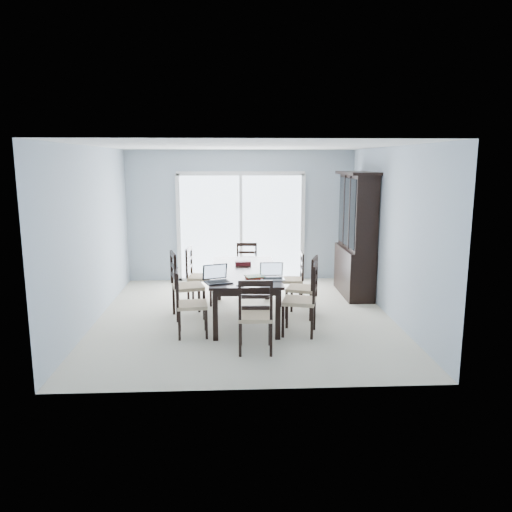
{
  "coord_description": "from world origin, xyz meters",
  "views": [
    {
      "loc": [
        -0.2,
        -7.43,
        2.39
      ],
      "look_at": [
        0.18,
        0.0,
        0.96
      ],
      "focal_mm": 35.0,
      "sensor_mm": 36.0,
      "label": 1
    }
  ],
  "objects_px": {
    "chair_left_mid": "(181,278)",
    "chair_left_near": "(185,296)",
    "chair_right_far": "(296,273)",
    "laptop_silver": "(272,276)",
    "china_hutch": "(356,236)",
    "chair_left_far": "(196,269)",
    "chair_right_mid": "(307,280)",
    "laptop_dark": "(218,279)",
    "chair_right_near": "(307,291)",
    "hot_tub": "(195,250)",
    "chair_end_near": "(255,308)",
    "chair_end_far": "(247,262)",
    "game_box": "(243,263)",
    "cell_phone": "(240,286)",
    "dining_table": "(245,275)"
  },
  "relations": [
    {
      "from": "chair_end_near",
      "to": "cell_phone",
      "type": "xyz_separation_m",
      "value": [
        -0.18,
        0.5,
        0.16
      ]
    },
    {
      "from": "chair_end_near",
      "to": "china_hutch",
      "type": "bearing_deg",
      "value": 57.16
    },
    {
      "from": "cell_phone",
      "to": "chair_right_near",
      "type": "bearing_deg",
      "value": 35.96
    },
    {
      "from": "hot_tub",
      "to": "chair_end_near",
      "type": "bearing_deg",
      "value": -77.39
    },
    {
      "from": "chair_left_near",
      "to": "laptop_dark",
      "type": "distance_m",
      "value": 0.51
    },
    {
      "from": "china_hutch",
      "to": "laptop_silver",
      "type": "distance_m",
      "value": 2.53
    },
    {
      "from": "china_hutch",
      "to": "laptop_dark",
      "type": "xyz_separation_m",
      "value": [
        -2.4,
        -2.06,
        -0.26
      ]
    },
    {
      "from": "dining_table",
      "to": "chair_right_far",
      "type": "bearing_deg",
      "value": 37.3
    },
    {
      "from": "chair_end_far",
      "to": "chair_end_near",
      "type": "bearing_deg",
      "value": 94.12
    },
    {
      "from": "chair_right_near",
      "to": "chair_right_far",
      "type": "bearing_deg",
      "value": 12.5
    },
    {
      "from": "chair_end_near",
      "to": "laptop_silver",
      "type": "xyz_separation_m",
      "value": [
        0.28,
        0.85,
        0.21
      ]
    },
    {
      "from": "chair_left_near",
      "to": "chair_end_far",
      "type": "xyz_separation_m",
      "value": [
        0.92,
        2.45,
        -0.03
      ]
    },
    {
      "from": "chair_left_mid",
      "to": "chair_right_far",
      "type": "height_order",
      "value": "chair_left_mid"
    },
    {
      "from": "chair_left_far",
      "to": "laptop_silver",
      "type": "bearing_deg",
      "value": 45.95
    },
    {
      "from": "chair_left_near",
      "to": "hot_tub",
      "type": "bearing_deg",
      "value": 177.05
    },
    {
      "from": "chair_left_near",
      "to": "china_hutch",
      "type": "bearing_deg",
      "value": 120.46
    },
    {
      "from": "dining_table",
      "to": "laptop_dark",
      "type": "distance_m",
      "value": 0.91
    },
    {
      "from": "dining_table",
      "to": "chair_left_mid",
      "type": "relative_size",
      "value": 1.85
    },
    {
      "from": "chair_left_mid",
      "to": "laptop_dark",
      "type": "distance_m",
      "value": 1.03
    },
    {
      "from": "chair_right_near",
      "to": "chair_end_near",
      "type": "distance_m",
      "value": 1.01
    },
    {
      "from": "chair_left_far",
      "to": "chair_right_far",
      "type": "bearing_deg",
      "value": 92.27
    },
    {
      "from": "china_hutch",
      "to": "cell_phone",
      "type": "relative_size",
      "value": 22.14
    },
    {
      "from": "chair_right_mid",
      "to": "cell_phone",
      "type": "height_order",
      "value": "chair_right_mid"
    },
    {
      "from": "chair_right_far",
      "to": "chair_right_mid",
      "type": "bearing_deg",
      "value": -169.85
    },
    {
      "from": "chair_left_far",
      "to": "chair_right_far",
      "type": "distance_m",
      "value": 1.69
    },
    {
      "from": "chair_left_near",
      "to": "cell_phone",
      "type": "xyz_separation_m",
      "value": [
        0.75,
        -0.21,
        0.19
      ]
    },
    {
      "from": "chair_end_far",
      "to": "game_box",
      "type": "xyz_separation_m",
      "value": [
        -0.1,
        -1.31,
        0.24
      ]
    },
    {
      "from": "chair_right_near",
      "to": "hot_tub",
      "type": "xyz_separation_m",
      "value": [
        -1.82,
        4.15,
        -0.14
      ]
    },
    {
      "from": "chair_right_far",
      "to": "laptop_silver",
      "type": "xyz_separation_m",
      "value": [
        -0.51,
        -1.32,
        0.26
      ]
    },
    {
      "from": "laptop_silver",
      "to": "cell_phone",
      "type": "bearing_deg",
      "value": -143.64
    },
    {
      "from": "chair_end_near",
      "to": "laptop_silver",
      "type": "bearing_deg",
      "value": 74.04
    },
    {
      "from": "chair_right_far",
      "to": "laptop_silver",
      "type": "bearing_deg",
      "value": 162.45
    },
    {
      "from": "china_hutch",
      "to": "laptop_dark",
      "type": "relative_size",
      "value": 5.36
    },
    {
      "from": "dining_table",
      "to": "cell_phone",
      "type": "height_order",
      "value": "cell_phone"
    },
    {
      "from": "chair_left_mid",
      "to": "hot_tub",
      "type": "height_order",
      "value": "chair_left_mid"
    },
    {
      "from": "chair_right_mid",
      "to": "chair_end_far",
      "type": "height_order",
      "value": "chair_right_mid"
    },
    {
      "from": "chair_end_near",
      "to": "chair_right_near",
      "type": "bearing_deg",
      "value": 45.01
    },
    {
      "from": "dining_table",
      "to": "laptop_dark",
      "type": "bearing_deg",
      "value": -115.13
    },
    {
      "from": "game_box",
      "to": "china_hutch",
      "type": "bearing_deg",
      "value": 24.02
    },
    {
      "from": "china_hutch",
      "to": "chair_left_far",
      "type": "xyz_separation_m",
      "value": [
        -2.83,
        -0.43,
        -0.48
      ]
    },
    {
      "from": "chair_right_far",
      "to": "game_box",
      "type": "distance_m",
      "value": 0.98
    },
    {
      "from": "chair_left_far",
      "to": "chair_end_far",
      "type": "height_order",
      "value": "chair_left_far"
    },
    {
      "from": "chair_left_far",
      "to": "game_box",
      "type": "height_order",
      "value": "chair_left_far"
    },
    {
      "from": "laptop_dark",
      "to": "chair_right_near",
      "type": "bearing_deg",
      "value": -19.71
    },
    {
      "from": "chair_right_mid",
      "to": "chair_right_far",
      "type": "bearing_deg",
      "value": 26.0
    },
    {
      "from": "chair_right_near",
      "to": "hot_tub",
      "type": "height_order",
      "value": "chair_right_near"
    },
    {
      "from": "chair_end_near",
      "to": "laptop_dark",
      "type": "bearing_deg",
      "value": 126.55
    },
    {
      "from": "chair_left_near",
      "to": "chair_right_far",
      "type": "bearing_deg",
      "value": 125.39
    },
    {
      "from": "chair_left_mid",
      "to": "chair_left_near",
      "type": "bearing_deg",
      "value": -5.17
    },
    {
      "from": "china_hutch",
      "to": "chair_left_near",
      "type": "distance_m",
      "value": 3.55
    }
  ]
}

